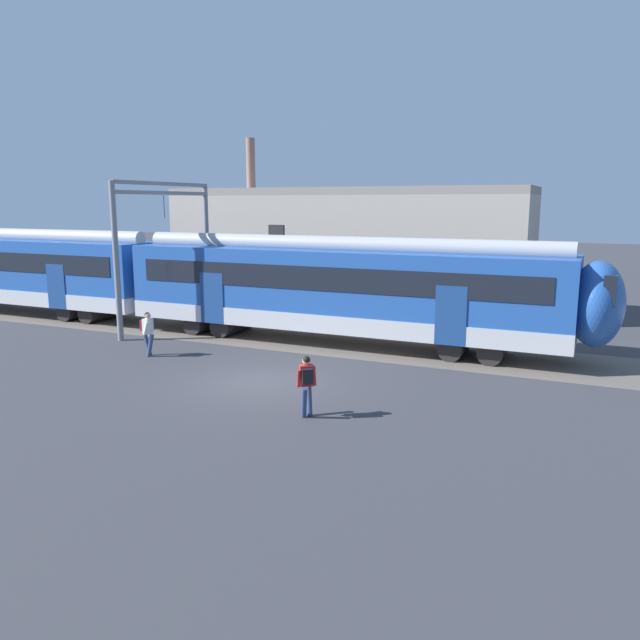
{
  "coord_description": "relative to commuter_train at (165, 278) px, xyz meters",
  "views": [
    {
      "loc": [
        9.61,
        -16.66,
        5.62
      ],
      "look_at": [
        0.78,
        2.76,
        1.6
      ],
      "focal_mm": 35.0,
      "sensor_mm": 36.0,
      "label": 1
    }
  ],
  "objects": [
    {
      "name": "commuter_train",
      "position": [
        0.0,
        0.0,
        0.0
      ],
      "size": [
        38.05,
        3.07,
        4.73
      ],
      "color": "silver",
      "rests_on": "ground"
    },
    {
      "name": "pedestrian_red",
      "position": [
        11.26,
        -8.49,
        -1.26
      ],
      "size": [
        0.51,
        0.71,
        1.67
      ],
      "color": "navy",
      "rests_on": "ground"
    },
    {
      "name": "background_building",
      "position": [
        5.39,
        8.55,
        0.95
      ],
      "size": [
        19.32,
        5.0,
        9.2
      ],
      "color": "#B2A899",
      "rests_on": "ground"
    },
    {
      "name": "track_bed",
      "position": [
        -2.48,
        0.0,
        -2.25
      ],
      "size": [
        80.0,
        4.4,
        0.01
      ],
      "primitive_type": "cube",
      "color": "#605951",
      "rests_on": "ground"
    },
    {
      "name": "pedestrian_white",
      "position": [
        2.97,
        -4.86,
        -1.26
      ],
      "size": [
        0.64,
        0.53,
        1.67
      ],
      "color": "navy",
      "rests_on": "ground"
    },
    {
      "name": "ground_plane",
      "position": [
        8.53,
        -6.13,
        -2.25
      ],
      "size": [
        160.0,
        160.0,
        0.0
      ],
      "primitive_type": "plane",
      "color": "#38383D"
    },
    {
      "name": "catenary_gantry",
      "position": [
        0.14,
        0.0,
        2.06
      ],
      "size": [
        0.24,
        6.64,
        6.53
      ],
      "color": "gray",
      "rests_on": "ground"
    }
  ]
}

